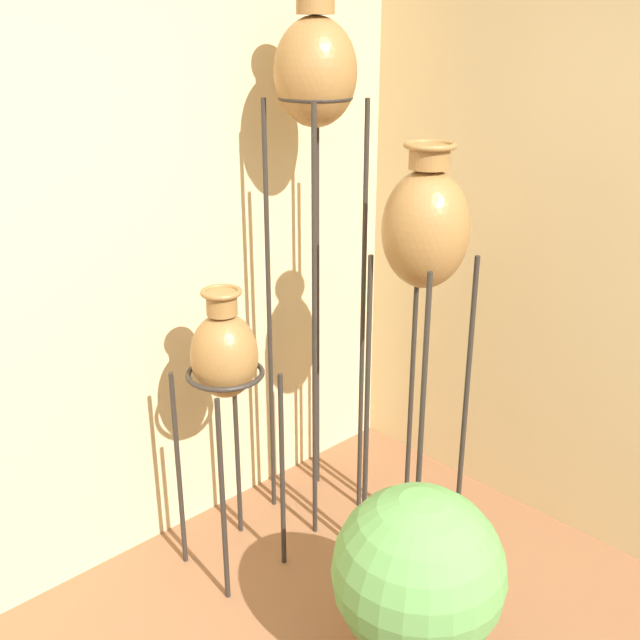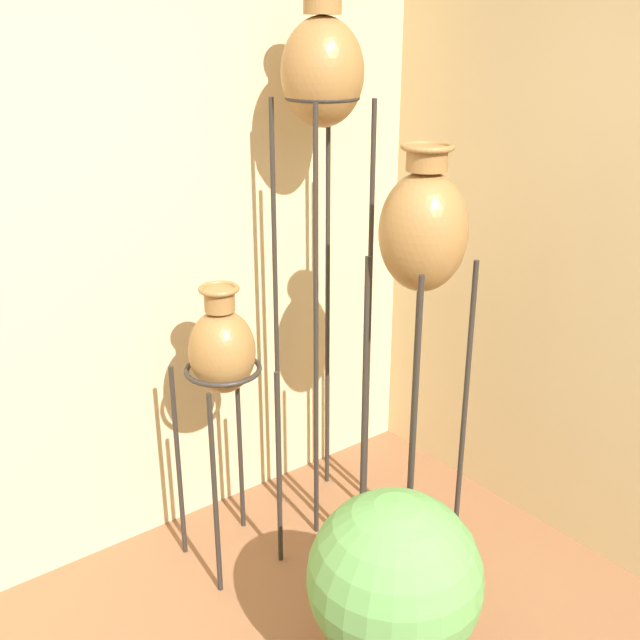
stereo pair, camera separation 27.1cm
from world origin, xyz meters
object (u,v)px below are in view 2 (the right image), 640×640
Objects in this scene: vase_stand_medium at (423,239)px; potted_plant at (394,591)px; vase_stand_short at (222,356)px; vase_stand_tall at (322,88)px.

vase_stand_medium is 2.33× the size of potted_plant.
potted_plant is (-0.48, -0.42, -0.97)m from vase_stand_medium.
vase_stand_short is at bearing 94.23° from potted_plant.
vase_stand_tall is 1.06m from vase_stand_short.
potted_plant is (-0.45, -0.94, -1.44)m from vase_stand_tall.
vase_stand_tall reaches higher than vase_stand_short.
vase_stand_medium is 1.16m from potted_plant.
vase_stand_short is 1.03m from potted_plant.
vase_stand_short is (-0.51, -0.05, -0.93)m from vase_stand_tall.
vase_stand_short is 1.63× the size of potted_plant.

